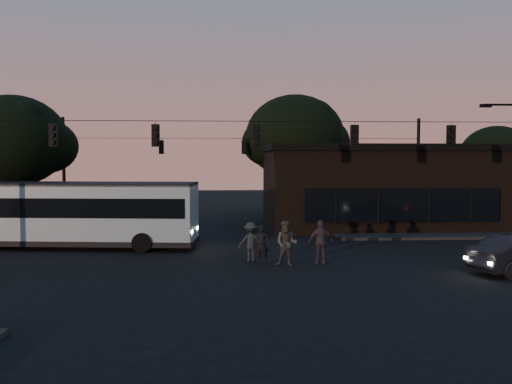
{
  "coord_description": "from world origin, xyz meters",
  "views": [
    {
      "loc": [
        -1.43,
        -21.78,
        4.51
      ],
      "look_at": [
        0.0,
        4.0,
        3.0
      ],
      "focal_mm": 40.0,
      "sensor_mm": 36.0,
      "label": 1
    }
  ],
  "objects": [
    {
      "name": "sidewalk_far_right",
      "position": [
        12.0,
        14.0,
        0.07
      ],
      "size": [
        14.0,
        10.0,
        0.15
      ],
      "primitive_type": "cube",
      "color": "black",
      "rests_on": "ground"
    },
    {
      "name": "pedestrian_a",
      "position": [
        0.16,
        2.36,
        0.84
      ],
      "size": [
        0.67,
        0.51,
        1.68
      ],
      "primitive_type": "imported",
      "rotation": [
        0.0,
        0.0,
        -0.18
      ],
      "color": "black",
      "rests_on": "ground"
    },
    {
      "name": "tree_left",
      "position": [
        -14.0,
        13.0,
        5.57
      ],
      "size": [
        6.4,
        6.4,
        8.3
      ],
      "color": "black",
      "rests_on": "ground"
    },
    {
      "name": "pedestrian_b",
      "position": [
        1.17,
        1.88,
        0.96
      ],
      "size": [
        1.1,
        0.96,
        1.91
      ],
      "primitive_type": "imported",
      "rotation": [
        0.0,
        0.0,
        -0.29
      ],
      "color": "#3D3E39",
      "rests_on": "ground"
    },
    {
      "name": "pedestrian_d",
      "position": [
        -0.29,
        3.02,
        0.86
      ],
      "size": [
        1.15,
        0.7,
        1.73
      ],
      "primitive_type": "imported",
      "rotation": [
        0.0,
        0.0,
        3.2
      ],
      "color": "#212729",
      "rests_on": "ground"
    },
    {
      "name": "tree_behind",
      "position": [
        4.0,
        22.0,
        6.19
      ],
      "size": [
        7.6,
        7.6,
        9.43
      ],
      "color": "black",
      "rests_on": "ground"
    },
    {
      "name": "ground",
      "position": [
        0.0,
        0.0,
        0.0
      ],
      "size": [
        120.0,
        120.0,
        0.0
      ],
      "primitive_type": "plane",
      "color": "black",
      "rests_on": "ground"
    },
    {
      "name": "bus",
      "position": [
        -8.74,
        7.31,
        1.86
      ],
      "size": [
        12.01,
        3.98,
        3.32
      ],
      "rotation": [
        0.0,
        0.0,
        -0.11
      ],
      "color": "#86A2AB",
      "rests_on": "ground"
    },
    {
      "name": "sidewalk_far_left",
      "position": [
        -14.0,
        14.0,
        0.07
      ],
      "size": [
        14.0,
        10.0,
        0.15
      ],
      "primitive_type": "cube",
      "color": "black",
      "rests_on": "ground"
    },
    {
      "name": "building",
      "position": [
        9.0,
        15.97,
        2.71
      ],
      "size": [
        15.4,
        10.41,
        5.4
      ],
      "color": "black",
      "rests_on": "ground"
    },
    {
      "name": "tree_right",
      "position": [
        18.0,
        18.0,
        4.63
      ],
      "size": [
        5.2,
        5.2,
        6.86
      ],
      "color": "black",
      "rests_on": "ground"
    },
    {
      "name": "pedestrian_c",
      "position": [
        2.69,
        2.31,
        0.94
      ],
      "size": [
        1.14,
        0.57,
        1.88
      ],
      "primitive_type": "imported",
      "rotation": [
        0.0,
        0.0,
        3.24
      ],
      "color": "#392F38",
      "rests_on": "ground"
    },
    {
      "name": "signal_rig_near",
      "position": [
        0.0,
        4.0,
        4.45
      ],
      "size": [
        26.24,
        0.3,
        7.5
      ],
      "color": "black",
      "rests_on": "ground"
    },
    {
      "name": "signal_rig_far",
      "position": [
        0.0,
        20.0,
        4.2
      ],
      "size": [
        26.24,
        0.3,
        7.5
      ],
      "color": "black",
      "rests_on": "ground"
    }
  ]
}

